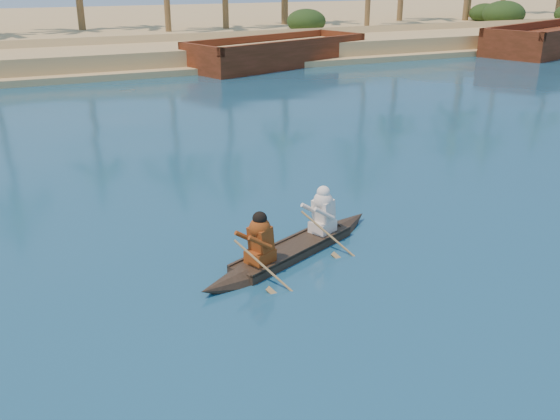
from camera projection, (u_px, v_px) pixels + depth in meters
name	position (u px, v px, depth m)	size (l,w,h in m)	color
ground	(400.00, 197.00, 16.73)	(160.00, 160.00, 0.00)	#0C3C52
sandy_embankment	(102.00, 31.00, 56.39)	(150.00, 51.00, 1.50)	tan
shrub_cluster	(139.00, 39.00, 43.07)	(100.00, 6.00, 2.40)	black
canoe	(293.00, 242.00, 13.26)	(5.12, 2.84, 1.46)	#34271C
barge_mid	(277.00, 54.00, 39.39)	(12.81, 7.70, 2.03)	maroon
barge_right	(552.00, 40.00, 46.12)	(14.39, 8.99, 2.28)	maroon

